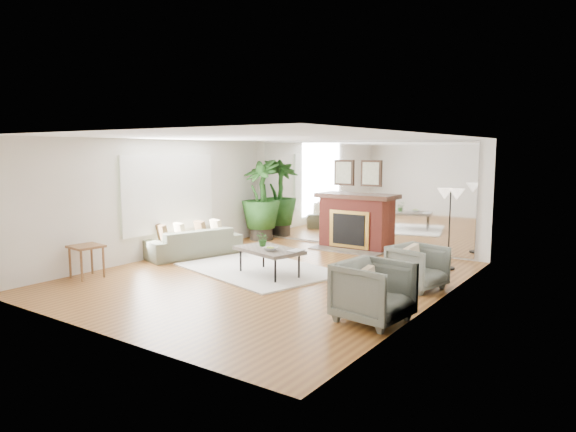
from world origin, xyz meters
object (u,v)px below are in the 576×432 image
Objects in this scene: potted_ficus at (261,197)px; armchair_back at (417,267)px; fireplace at (353,221)px; coffee_table at (269,251)px; armchair_front at (374,292)px; sofa at (193,242)px; floor_lamp at (450,201)px; side_table at (86,251)px.

armchair_back is at bearing -24.30° from potted_ficus.
fireplace is at bearing 59.57° from armchair_back.
coffee_table is 2.91m from armchair_front.
floor_lamp is (4.91, 1.91, 1.03)m from sofa.
armchair_front reaches higher than coffee_table.
floor_lamp is (-0.02, 1.68, 0.96)m from armchair_back.
coffee_table is 2.62m from armchair_back.
sofa is 1.01× the size of potted_ficus.
armchair_front is at bearing -39.24° from potted_ficus.
potted_ficus is 5.02m from floor_lamp.
side_table is 6.76m from floor_lamp.
armchair_front is 0.58× the size of floor_lamp.
fireplace is at bearing 62.71° from side_table.
fireplace is at bearing 37.53° from armchair_front.
sofa is 5.37m from floor_lamp.
fireplace is 5.78m from side_table.
fireplace reaches higher than potted_ficus.
potted_ficus reaches higher than armchair_back.
potted_ficus is at bearing 129.83° from coffee_table.
sofa reaches higher than side_table.
potted_ficus is at bearing -161.61° from sofa.
armchair_back is at bearing 10.48° from armchair_front.
armchair_front is 5.30m from side_table.
armchair_front is (5.05, -1.70, 0.11)m from sofa.
fireplace is at bearing 162.29° from floor_lamp.
coffee_table is at bearing 95.31° from sofa.
sofa is 2.46m from side_table.
armchair_back is 5.78m from side_table.
armchair_back is 0.39× the size of potted_ficus.
armchair_back is (4.93, 0.23, 0.06)m from sofa.
fireplace is 2.67m from floor_lamp.
coffee_table is at bearing 120.23° from armchair_back.
sofa reaches higher than coffee_table.
side_table is at bearing -117.29° from fireplace.
fireplace is 2.56m from potted_ficus.
armchair_back reaches higher than side_table.
sofa is 2.29× the size of armchair_front.
sofa is 5.33m from armchair_front.
armchair_front is at bearing -24.62° from coffee_table.
potted_ficus is (-2.48, 2.97, 0.62)m from coffee_table.
fireplace is at bearing 4.75° from potted_ficus.
sofa is at bearing 85.32° from side_table.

